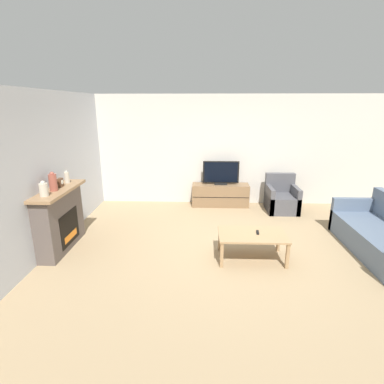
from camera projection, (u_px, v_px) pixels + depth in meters
ground_plane at (234, 249)px, 5.29m from camera, size 24.00×24.00×0.00m
wall_back at (226, 151)px, 7.44m from camera, size 12.00×0.06×2.70m
wall_left at (45, 173)px, 5.03m from camera, size 0.06×12.00×2.70m
fireplace at (60, 219)px, 5.17m from camera, size 0.42×1.36×1.09m
mantel_vase_left at (44, 189)px, 4.60m from camera, size 0.13×0.13×0.25m
mantel_vase_centre_left at (53, 182)px, 4.88m from camera, size 0.12×0.12×0.32m
mantel_vase_right at (67, 177)px, 5.38m from camera, size 0.09×0.09×0.23m
mantel_clock at (60, 183)px, 5.13m from camera, size 0.08×0.11×0.15m
tv_stand at (220, 195)px, 7.49m from camera, size 1.40×0.42×0.55m
tv at (221, 174)px, 7.33m from camera, size 0.88×0.18×0.58m
armchair at (281, 199)px, 7.13m from camera, size 0.70×0.76×0.86m
coffee_table at (252, 237)px, 4.86m from camera, size 1.09×0.66×0.45m
remote at (258, 232)px, 4.87m from camera, size 0.06×0.15×0.02m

